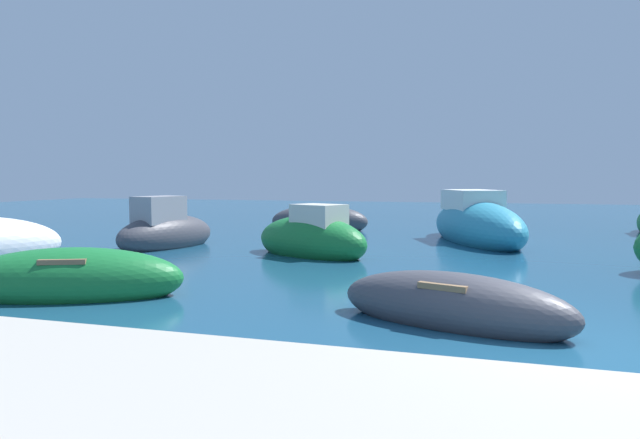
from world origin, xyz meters
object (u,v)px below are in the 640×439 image
moored_boat_0 (476,225)px  moored_boat_1 (312,239)px  moored_boat_5 (72,280)px  moored_boat_8 (319,221)px  moored_boat_4 (452,306)px  moored_boat_6 (166,232)px

moored_boat_0 → moored_boat_1: size_ratio=1.63×
moored_boat_5 → moored_boat_8: size_ratio=1.00×
moored_boat_8 → moored_boat_5: bearing=-96.6°
moored_boat_4 → moored_boat_5: bearing=19.0°
moored_boat_0 → moored_boat_8: (-5.77, 2.26, -0.19)m
moored_boat_0 → moored_boat_4: 10.37m
moored_boat_8 → moored_boat_0: bearing=-26.2°
moored_boat_4 → moored_boat_0: bearing=-72.1°
moored_boat_4 → moored_boat_8: size_ratio=0.91×
moored_boat_5 → moored_boat_6: 6.84m
moored_boat_0 → moored_boat_5: (-6.16, -10.45, -0.23)m
moored_boat_8 → moored_boat_4: bearing=-70.5°
moored_boat_5 → moored_boat_8: bearing=65.0°
moored_boat_4 → moored_boat_5: moored_boat_5 is taller
moored_boat_1 → moored_boat_8: moored_boat_1 is taller
moored_boat_4 → moored_boat_8: 13.86m
moored_boat_6 → moored_boat_8: moored_boat_6 is taller
moored_boat_0 → moored_boat_1: (-3.95, -4.41, -0.12)m
moored_boat_1 → moored_boat_4: size_ratio=1.09×
moored_boat_6 → moored_boat_5: bearing=-146.8°
moored_boat_1 → moored_boat_6: size_ratio=1.04×
moored_boat_4 → moored_boat_8: moored_boat_8 is taller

